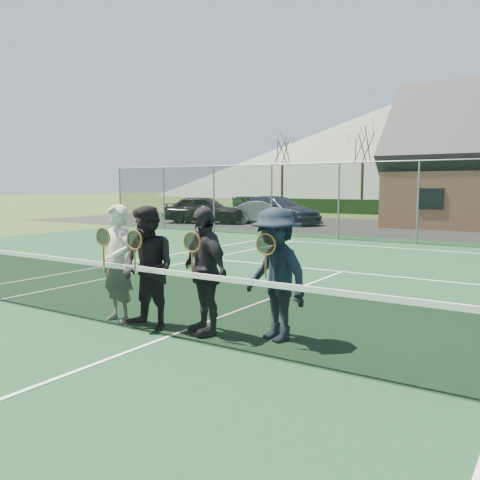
{
  "coord_description": "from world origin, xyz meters",
  "views": [
    {
      "loc": [
        4.56,
        -5.19,
        2.1
      ],
      "look_at": [
        0.21,
        1.5,
        1.25
      ],
      "focal_mm": 38.0,
      "sensor_mm": 36.0,
      "label": 1
    }
  ],
  "objects_px": {
    "player_b": "(148,267)",
    "car_c": "(277,210)",
    "car_b": "(267,213)",
    "tennis_net": "(168,300)",
    "player_c": "(204,271)",
    "car_a": "(204,209)",
    "player_d": "(276,274)",
    "player_a": "(117,264)"
  },
  "relations": [
    {
      "from": "player_b",
      "to": "car_c",
      "type": "bearing_deg",
      "value": 113.71
    },
    {
      "from": "car_b",
      "to": "tennis_net",
      "type": "xyz_separation_m",
      "value": [
        9.46,
        -19.1,
        -0.1
      ]
    },
    {
      "from": "car_c",
      "to": "player_c",
      "type": "distance_m",
      "value": 21.2
    },
    {
      "from": "car_a",
      "to": "car_c",
      "type": "relative_size",
      "value": 0.87
    },
    {
      "from": "car_b",
      "to": "player_b",
      "type": "relative_size",
      "value": 2.16
    },
    {
      "from": "car_a",
      "to": "player_d",
      "type": "height_order",
      "value": "player_d"
    },
    {
      "from": "car_a",
      "to": "tennis_net",
      "type": "relative_size",
      "value": 0.4
    },
    {
      "from": "car_a",
      "to": "car_b",
      "type": "distance_m",
      "value": 3.54
    },
    {
      "from": "car_c",
      "to": "player_c",
      "type": "relative_size",
      "value": 2.97
    },
    {
      "from": "car_c",
      "to": "player_b",
      "type": "xyz_separation_m",
      "value": [
        8.46,
        -19.27,
        0.15
      ]
    },
    {
      "from": "car_b",
      "to": "tennis_net",
      "type": "relative_size",
      "value": 0.33
    },
    {
      "from": "car_a",
      "to": "player_b",
      "type": "xyz_separation_m",
      "value": [
        12.19,
        -17.54,
        0.13
      ]
    },
    {
      "from": "car_b",
      "to": "player_a",
      "type": "distance_m",
      "value": 20.62
    },
    {
      "from": "player_b",
      "to": "player_c",
      "type": "distance_m",
      "value": 0.88
    },
    {
      "from": "tennis_net",
      "to": "player_d",
      "type": "distance_m",
      "value": 1.53
    },
    {
      "from": "player_b",
      "to": "player_c",
      "type": "height_order",
      "value": "same"
    },
    {
      "from": "player_c",
      "to": "car_c",
      "type": "bearing_deg",
      "value": 116.05
    },
    {
      "from": "player_a",
      "to": "car_a",
      "type": "bearing_deg",
      "value": 123.38
    },
    {
      "from": "car_c",
      "to": "player_a",
      "type": "bearing_deg",
      "value": -146.8
    },
    {
      "from": "car_c",
      "to": "player_a",
      "type": "xyz_separation_m",
      "value": [
        7.81,
        -19.25,
        0.15
      ]
    },
    {
      "from": "player_a",
      "to": "player_c",
      "type": "bearing_deg",
      "value": 7.83
    },
    {
      "from": "tennis_net",
      "to": "car_a",
      "type": "bearing_deg",
      "value": 125.67
    },
    {
      "from": "player_c",
      "to": "player_d",
      "type": "distance_m",
      "value": 1.02
    },
    {
      "from": "car_c",
      "to": "player_c",
      "type": "bearing_deg",
      "value": -142.83
    },
    {
      "from": "tennis_net",
      "to": "player_c",
      "type": "distance_m",
      "value": 0.65
    },
    {
      "from": "player_d",
      "to": "car_b",
      "type": "bearing_deg",
      "value": 120.33
    },
    {
      "from": "car_a",
      "to": "player_c",
      "type": "xyz_separation_m",
      "value": [
        13.04,
        -17.31,
        0.13
      ]
    },
    {
      "from": "car_b",
      "to": "player_a",
      "type": "height_order",
      "value": "player_a"
    },
    {
      "from": "tennis_net",
      "to": "player_d",
      "type": "height_order",
      "value": "player_d"
    },
    {
      "from": "car_b",
      "to": "player_a",
      "type": "bearing_deg",
      "value": -164.63
    },
    {
      "from": "car_c",
      "to": "tennis_net",
      "type": "xyz_separation_m",
      "value": [
        9.0,
        -19.47,
        -0.24
      ]
    },
    {
      "from": "tennis_net",
      "to": "player_b",
      "type": "distance_m",
      "value": 0.69
    },
    {
      "from": "car_b",
      "to": "car_a",
      "type": "bearing_deg",
      "value": 104.42
    },
    {
      "from": "tennis_net",
      "to": "car_c",
      "type": "bearing_deg",
      "value": 114.8
    },
    {
      "from": "player_a",
      "to": "player_c",
      "type": "height_order",
      "value": "same"
    },
    {
      "from": "player_b",
      "to": "car_a",
      "type": "bearing_deg",
      "value": 124.81
    },
    {
      "from": "car_b",
      "to": "player_d",
      "type": "height_order",
      "value": "player_d"
    },
    {
      "from": "car_a",
      "to": "player_c",
      "type": "bearing_deg",
      "value": -159.81
    },
    {
      "from": "player_c",
      "to": "player_d",
      "type": "height_order",
      "value": "same"
    },
    {
      "from": "car_c",
      "to": "tennis_net",
      "type": "relative_size",
      "value": 0.46
    },
    {
      "from": "car_c",
      "to": "player_a",
      "type": "distance_m",
      "value": 20.78
    },
    {
      "from": "car_c",
      "to": "player_b",
      "type": "height_order",
      "value": "player_b"
    }
  ]
}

